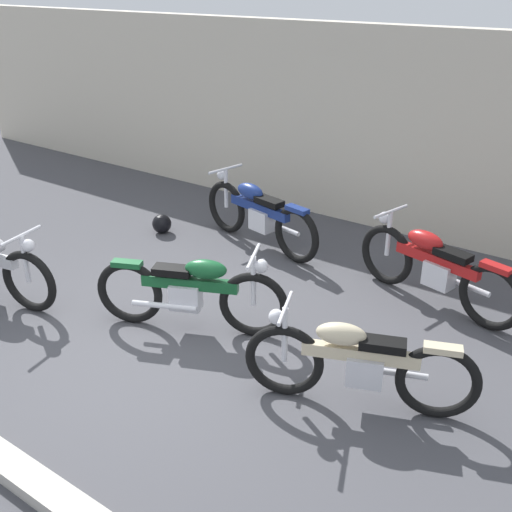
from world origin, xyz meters
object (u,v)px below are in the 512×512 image
Objects in this scene: motorcycle_red at (435,267)px; motorcycle_cream at (358,363)px; motorcycle_green at (192,292)px; motorcycle_blue at (259,214)px; helmet at (162,224)px.

motorcycle_cream is at bearing 107.39° from motorcycle_red.
motorcycle_blue is at bearing 83.45° from motorcycle_green.
motorcycle_blue reaches higher than motorcycle_red.
motorcycle_red reaches higher than helmet.
motorcycle_blue reaches higher than motorcycle_green.
motorcycle_green is 1.01× the size of motorcycle_cream.
motorcycle_green is at bearing 119.40° from motorcycle_blue.
motorcycle_green is 0.91× the size of motorcycle_blue.
motorcycle_blue is (-2.58, 0.19, 0.01)m from motorcycle_red.
motorcycle_blue is at bearing 17.64° from helmet.
motorcycle_cream is at bearing 150.91° from motorcycle_blue.
motorcycle_red is (1.88, 2.03, 0.01)m from motorcycle_green.
helmet is 4.54m from motorcycle_cream.
motorcycle_red is 2.59m from motorcycle_blue.
helmet is 2.78m from motorcycle_green.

